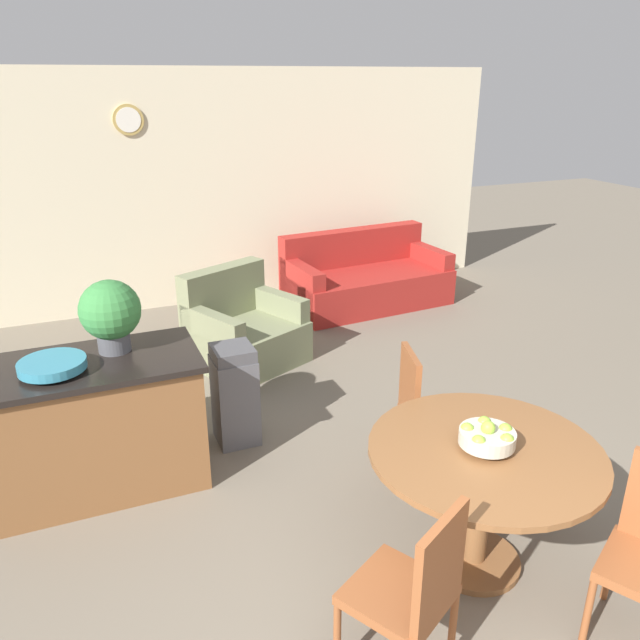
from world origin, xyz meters
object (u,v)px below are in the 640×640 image
at_px(dining_table, 483,476).
at_px(teal_bowl, 52,365).
at_px(dining_chair_near_left, 414,588).
at_px(dining_chair_far_side, 425,410).
at_px(couch, 365,280).
at_px(trash_bin, 235,395).
at_px(kitchen_island, 95,425).
at_px(fruit_bowl, 487,436).
at_px(potted_plant, 110,313).
at_px(armchair, 243,332).

distance_m(dining_table, teal_bowl, 2.59).
bearing_deg(dining_chair_near_left, dining_chair_far_side, 27.61).
xyz_separation_m(teal_bowl, couch, (3.45, 2.66, -0.67)).
xyz_separation_m(trash_bin, couch, (2.27, 2.39, -0.09)).
xyz_separation_m(kitchen_island, teal_bowl, (-0.19, -0.08, 0.51)).
distance_m(dining_chair_near_left, trash_bin, 2.27).
bearing_deg(teal_bowl, fruit_bowl, -35.88).
distance_m(dining_chair_far_side, potted_plant, 2.15).
bearing_deg(dining_chair_far_side, potted_plant, -98.97).
relative_size(dining_chair_far_side, fruit_bowl, 3.18).
bearing_deg(dining_table, couch, 71.71).
xyz_separation_m(potted_plant, armchair, (1.25, 1.42, -0.88)).
bearing_deg(trash_bin, dining_chair_far_side, -41.61).
bearing_deg(couch, kitchen_island, -146.25).
bearing_deg(teal_bowl, potted_plant, 27.46).
relative_size(dining_table, potted_plant, 2.59).
bearing_deg(dining_chair_near_left, armchair, 56.76).
bearing_deg(dining_chair_near_left, potted_plant, 85.24).
bearing_deg(potted_plant, armchair, 48.66).
height_order(dining_table, fruit_bowl, fruit_bowl).
bearing_deg(kitchen_island, armchair, 46.83).
xyz_separation_m(kitchen_island, potted_plant, (0.19, 0.12, 0.72)).
distance_m(fruit_bowl, kitchen_island, 2.50).
bearing_deg(teal_bowl, couch, 37.64).
relative_size(kitchen_island, armchair, 1.16).
bearing_deg(armchair, potted_plant, -155.98).
distance_m(dining_chair_far_side, armchair, 2.37).
relative_size(fruit_bowl, potted_plant, 0.61).
distance_m(fruit_bowl, trash_bin, 2.04).
height_order(dining_table, teal_bowl, teal_bowl).
height_order(dining_chair_near_left, fruit_bowl, dining_chair_near_left).
xyz_separation_m(potted_plant, couch, (3.07, 2.47, -0.89)).
xyz_separation_m(dining_chair_near_left, trash_bin, (-0.19, 2.26, -0.13)).
xyz_separation_m(dining_table, couch, (1.38, 4.17, -0.30)).
relative_size(potted_plant, couch, 0.24).
height_order(fruit_bowl, teal_bowl, teal_bowl).
distance_m(dining_chair_near_left, couch, 5.10).
distance_m(dining_table, couch, 4.40).
height_order(teal_bowl, trash_bin, teal_bowl).
bearing_deg(dining_chair_far_side, armchair, -149.17).
bearing_deg(fruit_bowl, potted_plant, 134.95).
relative_size(teal_bowl, couch, 0.20).
height_order(dining_chair_far_side, potted_plant, potted_plant).
height_order(dining_table, armchair, armchair).
bearing_deg(kitchen_island, potted_plant, 31.12).
distance_m(dining_chair_near_left, teal_bowl, 2.45).
bearing_deg(trash_bin, dining_table, -63.29).
relative_size(kitchen_island, potted_plant, 2.91).
bearing_deg(potted_plant, teal_bowl, -152.54).
distance_m(potted_plant, couch, 4.04).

